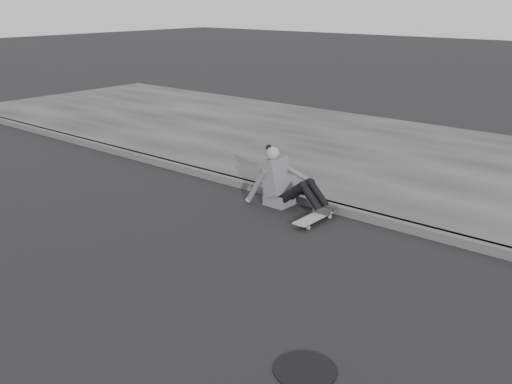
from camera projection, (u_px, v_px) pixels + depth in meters
ground at (226, 283)px, 6.13m from camera, size 80.00×80.00×0.00m
curb at (350, 212)px, 7.98m from camera, size 24.00×0.16×0.12m
sidewalk at (438, 166)px, 10.18m from camera, size 24.00×6.00×0.12m
manhole at (305, 370)px, 4.68m from camera, size 0.53×0.53×0.01m
skateboard at (315, 218)px, 7.75m from camera, size 0.20×0.78×0.09m
seated_woman at (283, 182)px, 8.28m from camera, size 1.38×0.46×0.88m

